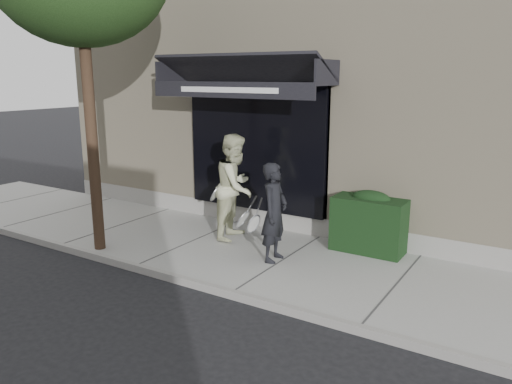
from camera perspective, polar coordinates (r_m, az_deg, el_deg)
The scene contains 7 objects.
ground at distance 8.89m, azimuth 3.13°, elevation -8.44°, with size 80.00×80.00×0.00m, color black.
sidewalk at distance 8.87m, azimuth 3.13°, elevation -8.08°, with size 20.00×3.00×0.12m, color gray.
curb at distance 7.65m, azimuth -2.62°, elevation -11.60°, with size 20.00×0.10×0.14m, color gray.
building_facade at distance 12.85m, azimuth 14.22°, elevation 10.43°, with size 14.30×8.04×5.64m.
hedge at distance 9.35m, azimuth 12.86°, elevation -3.41°, with size 1.30×0.70×1.14m.
pedestrian_front at distance 8.56m, azimuth 2.08°, elevation -2.37°, with size 0.76×0.82×1.72m.
pedestrian_back at distance 9.75m, azimuth -2.35°, elevation 0.62°, with size 0.95×1.13×2.07m.
Camera 1 is at (3.97, -7.24, 3.29)m, focal length 35.00 mm.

